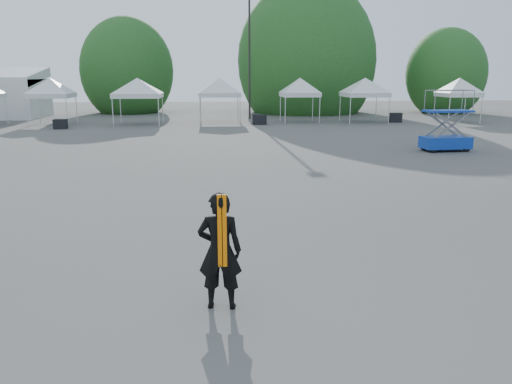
{
  "coord_description": "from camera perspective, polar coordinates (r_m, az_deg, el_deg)",
  "views": [
    {
      "loc": [
        -0.26,
        -9.52,
        3.5
      ],
      "look_at": [
        0.6,
        -0.15,
        1.3
      ],
      "focal_mm": 35.0,
      "sensor_mm": 36.0,
      "label": 1
    }
  ],
  "objects": [
    {
      "name": "ground",
      "position": [
        10.15,
        -3.46,
        -7.03
      ],
      "size": [
        120.0,
        120.0,
        0.0
      ],
      "primitive_type": "plane",
      "color": "#474442",
      "rests_on": "ground"
    },
    {
      "name": "light_pole_east",
      "position": [
        41.7,
        -0.76,
        15.95
      ],
      "size": [
        0.6,
        0.25,
        9.8
      ],
      "color": "black",
      "rests_on": "ground"
    },
    {
      "name": "tree_mid_w",
      "position": [
        50.13,
        -14.5,
        13.27
      ],
      "size": [
        4.16,
        4.16,
        6.33
      ],
      "color": "#382314",
      "rests_on": "ground"
    },
    {
      "name": "tree_mid_e",
      "position": [
        49.42,
        5.77,
        14.67
      ],
      "size": [
        5.12,
        5.12,
        7.79
      ],
      "color": "#382314",
      "rests_on": "ground"
    },
    {
      "name": "tree_far_e",
      "position": [
        51.57,
        20.87,
        12.48
      ],
      "size": [
        3.84,
        3.84,
        5.84
      ],
      "color": "#382314",
      "rests_on": "ground"
    },
    {
      "name": "tent_c",
      "position": [
        39.37,
        -22.48,
        11.56
      ],
      "size": [
        4.1,
        4.1,
        3.88
      ],
      "color": "silver",
      "rests_on": "ground"
    },
    {
      "name": "tent_d",
      "position": [
        37.65,
        -13.4,
        12.16
      ],
      "size": [
        4.74,
        4.74,
        3.88
      ],
      "color": "silver",
      "rests_on": "ground"
    },
    {
      "name": "tent_e",
      "position": [
        38.43,
        -4.22,
        12.49
      ],
      "size": [
        4.43,
        4.43,
        3.88
      ],
      "color": "silver",
      "rests_on": "ground"
    },
    {
      "name": "tent_f",
      "position": [
        38.59,
        5.05,
        12.47
      ],
      "size": [
        3.93,
        3.93,
        3.88
      ],
      "color": "silver",
      "rests_on": "ground"
    },
    {
      "name": "tent_g",
      "position": [
        39.28,
        12.36,
        12.24
      ],
      "size": [
        4.43,
        4.43,
        3.88
      ],
      "color": "silver",
      "rests_on": "ground"
    },
    {
      "name": "tent_h",
      "position": [
        41.33,
        22.25,
        11.61
      ],
      "size": [
        3.78,
        3.78,
        3.88
      ],
      "color": "silver",
      "rests_on": "ground"
    },
    {
      "name": "man",
      "position": [
        7.6,
        -4.16,
        -6.71
      ],
      "size": [
        0.72,
        0.51,
        1.84
      ],
      "rotation": [
        0.0,
        0.0,
        3.03
      ],
      "color": "black",
      "rests_on": "ground"
    },
    {
      "name": "scissor_lift",
      "position": [
        25.25,
        21.01,
        7.62
      ],
      "size": [
        2.29,
        1.28,
        2.85
      ],
      "rotation": [
        0.0,
        0.0,
        0.08
      ],
      "color": "#0B1492",
      "rests_on": "ground"
    },
    {
      "name": "crate_west",
      "position": [
        36.19,
        -21.45,
        7.24
      ],
      "size": [
        0.84,
        0.66,
        0.65
      ],
      "primitive_type": "cube",
      "rotation": [
        0.0,
        0.0,
        0.01
      ],
      "color": "black",
      "rests_on": "ground"
    },
    {
      "name": "crate_mid",
      "position": [
        36.75,
        0.42,
        8.28
      ],
      "size": [
        1.09,
        0.95,
        0.72
      ],
      "primitive_type": "cube",
      "rotation": [
        0.0,
        0.0,
        -0.29
      ],
      "color": "black",
      "rests_on": "ground"
    },
    {
      "name": "crate_east",
      "position": [
        40.05,
        15.63,
        8.2
      ],
      "size": [
        1.0,
        0.83,
        0.71
      ],
      "primitive_type": "cube",
      "rotation": [
        0.0,
        0.0,
        -0.14
      ],
      "color": "black",
      "rests_on": "ground"
    }
  ]
}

